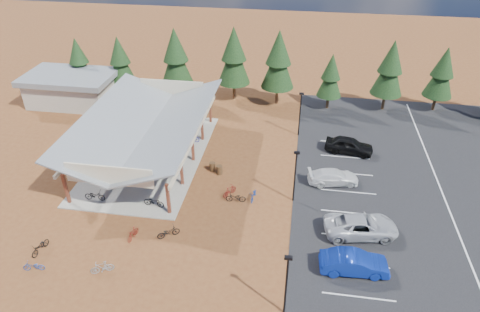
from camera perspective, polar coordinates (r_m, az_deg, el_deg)
ground at (r=37.58m, az=-0.77°, el=-7.08°), size 140.00×140.00×0.00m
asphalt_lot at (r=41.84m, az=26.01°, el=-6.23°), size 27.00×44.00×0.04m
concrete_pad at (r=45.35m, az=-11.85°, el=-0.05°), size 10.60×18.60×0.10m
bike_pavilion at (r=43.47m, az=-12.40°, el=4.14°), size 11.65×19.40×4.97m
outbuilding at (r=59.01m, az=-21.57°, el=8.41°), size 11.00×7.00×3.90m
lamp_post_0 at (r=27.99m, az=6.21°, el=-16.29°), size 0.50×0.25×5.14m
lamp_post_1 at (r=37.04m, az=7.37°, el=-2.28°), size 0.50×0.25×5.14m
lamp_post_2 at (r=47.42m, az=8.03°, el=5.94°), size 0.50×0.25×5.14m
trash_bin_0 at (r=41.66m, az=-2.77°, el=-1.86°), size 0.60×0.60×0.90m
trash_bin_1 at (r=42.17m, az=-3.71°, el=-1.42°), size 0.60×0.60×0.90m
pine_0 at (r=60.73m, az=-20.72°, el=11.89°), size 3.24×3.24×7.54m
pine_1 at (r=58.29m, az=-15.72°, el=12.21°), size 3.41×3.41×7.94m
pine_2 at (r=55.22m, az=-8.57°, el=12.94°), size 4.04×4.04×9.42m
pine_3 at (r=54.76m, az=-0.82°, el=13.19°), size 4.09×4.09×9.52m
pine_4 at (r=53.61m, az=5.15°, el=12.64°), size 4.09×4.09×9.53m
pine_5 at (r=53.84m, az=12.01°, el=10.42°), size 3.03×3.03×7.06m
pine_6 at (r=54.97m, az=19.39°, el=10.97°), size 3.79×3.79×8.83m
pine_7 at (r=57.29m, az=25.37°, el=10.02°), size 3.47×3.47×8.09m
bike_0 at (r=40.23m, az=-18.80°, el=-5.00°), size 1.89×0.70×0.99m
bike_1 at (r=44.31m, az=-14.62°, el=-0.44°), size 1.72×0.61×1.01m
bike_2 at (r=47.77m, az=-12.37°, el=2.34°), size 1.69×1.04×0.84m
bike_3 at (r=52.26m, az=-12.49°, el=5.18°), size 1.74×0.90×1.01m
bike_4 at (r=38.16m, az=-11.42°, el=-5.99°), size 1.95×0.87×0.99m
bike_5 at (r=43.40m, az=-8.90°, el=-0.54°), size 1.55×0.56×0.91m
bike_6 at (r=47.02m, az=-6.49°, el=2.52°), size 1.97×1.01×0.99m
bike_7 at (r=49.58m, az=-8.46°, el=4.08°), size 1.79×1.02×1.04m
bike_8 at (r=36.80m, az=-25.09°, el=-10.90°), size 0.92×1.94×0.98m
bike_10 at (r=35.53m, az=-25.80°, el=-13.11°), size 1.64×0.85×0.82m
bike_11 at (r=35.58m, az=-14.08°, el=-9.99°), size 0.72×1.63×0.95m
bike_12 at (r=35.12m, az=-9.53°, el=-9.97°), size 1.90×1.55×0.97m
bike_13 at (r=33.51m, az=-17.91°, el=-13.94°), size 1.73×1.18×1.02m
bike_14 at (r=38.40m, az=1.83°, el=-5.22°), size 0.78×1.79×0.91m
bike_15 at (r=38.85m, az=-1.38°, el=-4.64°), size 1.31×1.60×0.98m
bike_16 at (r=38.07m, az=-0.57°, el=-5.56°), size 1.82×0.77×0.93m
car_1 at (r=32.84m, az=14.97°, el=-13.62°), size 5.05×2.06×1.63m
car_2 at (r=35.96m, az=15.84°, el=-8.96°), size 6.24×3.64×1.63m
car_3 at (r=41.12m, az=12.33°, el=-2.73°), size 5.01×2.77×1.37m
car_4 at (r=46.12m, az=14.35°, el=1.40°), size 5.16×2.69×1.68m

